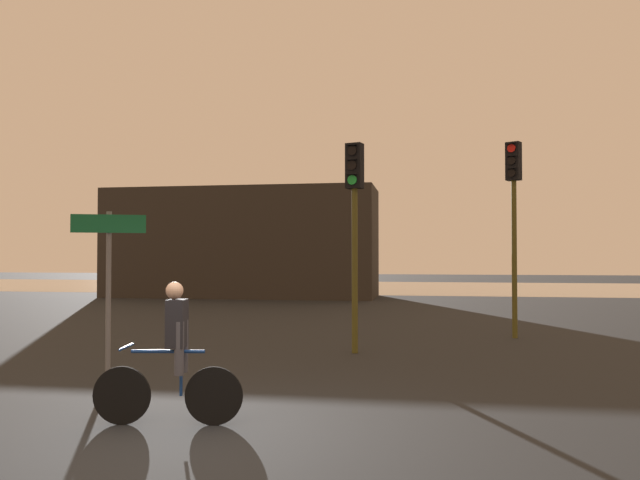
% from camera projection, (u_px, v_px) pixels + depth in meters
% --- Properties ---
extents(ground_plane, '(120.00, 120.00, 0.00)m').
position_uv_depth(ground_plane, '(187.00, 449.00, 6.18)').
color(ground_plane, black).
extents(water_strip, '(80.00, 16.00, 0.01)m').
position_uv_depth(water_strip, '(386.00, 287.00, 38.23)').
color(water_strip, '#9E937F').
rests_on(water_strip, ground).
extents(distant_building, '(12.59, 4.00, 5.06)m').
position_uv_depth(distant_building, '(242.00, 243.00, 29.46)').
color(distant_building, '#2D2823').
rests_on(distant_building, ground).
extents(traffic_light_far_right, '(0.40, 0.42, 4.59)m').
position_uv_depth(traffic_light_far_right, '(514.00, 202.00, 14.61)').
color(traffic_light_far_right, '#4C4719').
rests_on(traffic_light_far_right, ground).
extents(traffic_light_center, '(0.37, 0.39, 4.15)m').
position_uv_depth(traffic_light_center, '(355.00, 206.00, 12.35)').
color(traffic_light_center, '#4C4719').
rests_on(traffic_light_center, ground).
extents(direction_sign_post, '(1.02, 0.47, 2.60)m').
position_uv_depth(direction_sign_post, '(109.00, 270.00, 9.55)').
color(direction_sign_post, slate).
rests_on(direction_sign_post, ground).
extents(cyclist, '(1.70, 0.48, 1.62)m').
position_uv_depth(cyclist, '(174.00, 352.00, 7.07)').
color(cyclist, black).
rests_on(cyclist, ground).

